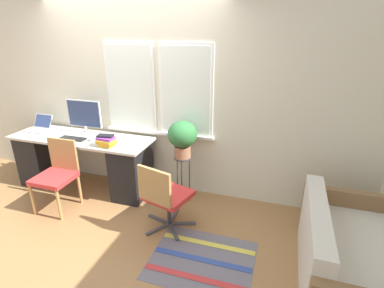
# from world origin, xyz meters

# --- Properties ---
(ground_plane) EXTENTS (14.00, 14.00, 0.00)m
(ground_plane) POSITION_xyz_m (0.00, 0.00, 0.00)
(ground_plane) COLOR #9E7042
(wall_back_with_window) EXTENTS (9.00, 0.12, 2.70)m
(wall_back_with_window) POSITION_xyz_m (0.01, 0.71, 1.35)
(wall_back_with_window) COLOR beige
(wall_back_with_window) RESTS_ON ground_plane
(desk) EXTENTS (1.98, 0.63, 0.77)m
(desk) POSITION_xyz_m (-0.67, 0.31, 0.41)
(desk) COLOR beige
(desk) RESTS_ON ground_plane
(laptop) EXTENTS (0.29, 0.31, 0.20)m
(laptop) POSITION_xyz_m (-1.43, 0.39, 0.82)
(laptop) COLOR #B7B7BC
(laptop) RESTS_ON desk
(monitor) EXTENTS (0.52, 0.15, 0.47)m
(monitor) POSITION_xyz_m (-0.69, 0.49, 1.03)
(monitor) COLOR silver
(monitor) RESTS_ON desk
(keyboard) EXTENTS (0.36, 0.13, 0.02)m
(keyboard) POSITION_xyz_m (-0.72, 0.21, 0.78)
(keyboard) COLOR black
(keyboard) RESTS_ON desk
(mouse) EXTENTS (0.04, 0.07, 0.04)m
(mouse) POSITION_xyz_m (-0.46, 0.23, 0.79)
(mouse) COLOR slate
(mouse) RESTS_ON desk
(book_stack) EXTENTS (0.24, 0.20, 0.14)m
(book_stack) POSITION_xyz_m (-0.14, 0.14, 0.84)
(book_stack) COLOR yellow
(book_stack) RESTS_ON desk
(desk_chair_wooden) EXTENTS (0.45, 0.46, 0.87)m
(desk_chair_wooden) POSITION_xyz_m (-0.68, -0.21, 0.47)
(desk_chair_wooden) COLOR #B2844C
(desk_chair_wooden) RESTS_ON ground_plane
(office_chair_swivel) EXTENTS (0.60, 0.61, 0.83)m
(office_chair_swivel) POSITION_xyz_m (0.79, -0.24, 0.44)
(office_chair_swivel) COLOR #47474C
(office_chair_swivel) RESTS_ON ground_plane
(couch_loveseat) EXTENTS (0.81, 1.46, 0.74)m
(couch_loveseat) POSITION_xyz_m (2.62, -0.49, 0.26)
(couch_loveseat) COLOR silver
(couch_loveseat) RESTS_ON ground_plane
(plant_stand) EXTENTS (0.22, 0.22, 0.63)m
(plant_stand) POSITION_xyz_m (0.78, 0.41, 0.53)
(plant_stand) COLOR #333338
(plant_stand) RESTS_ON ground_plane
(potted_plant) EXTENTS (0.37, 0.37, 0.48)m
(potted_plant) POSITION_xyz_m (0.78, 0.41, 0.91)
(potted_plant) COLOR #9E6B4C
(potted_plant) RESTS_ON plant_stand
(floor_rug_striped) EXTENTS (1.03, 0.85, 0.01)m
(floor_rug_striped) POSITION_xyz_m (1.33, -0.60, 0.00)
(floor_rug_striped) COLOR slate
(floor_rug_striped) RESTS_ON ground_plane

